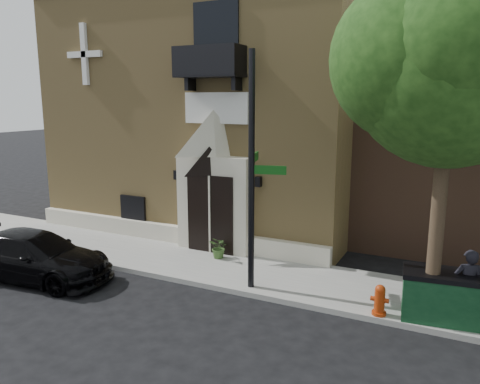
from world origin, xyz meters
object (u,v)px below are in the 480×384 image
(street_sign, at_px, (252,173))
(fire_hydrant, at_px, (380,300))
(black_sedan, at_px, (34,256))
(pedestrian_near, at_px, (468,286))
(dumpster, at_px, (442,295))

(street_sign, xyz_separation_m, fire_hydrant, (3.44, -0.22, -2.79))
(fire_hydrant, bearing_deg, black_sedan, -169.66)
(black_sedan, distance_m, pedestrian_near, 11.59)
(street_sign, bearing_deg, dumpster, -11.55)
(street_sign, xyz_separation_m, dumpster, (4.75, 0.18, -2.57))
(street_sign, bearing_deg, fire_hydrant, -17.44)
(black_sedan, height_order, pedestrian_near, pedestrian_near)
(dumpster, xyz_separation_m, pedestrian_near, (0.51, 0.14, 0.28))
(dumpster, bearing_deg, street_sign, 175.22)
(black_sedan, relative_size, dumpster, 2.56)
(street_sign, distance_m, pedestrian_near, 5.76)
(street_sign, bearing_deg, pedestrian_near, -10.25)
(street_sign, height_order, pedestrian_near, street_sign)
(dumpster, bearing_deg, pedestrian_near, 8.24)
(dumpster, height_order, pedestrian_near, pedestrian_near)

